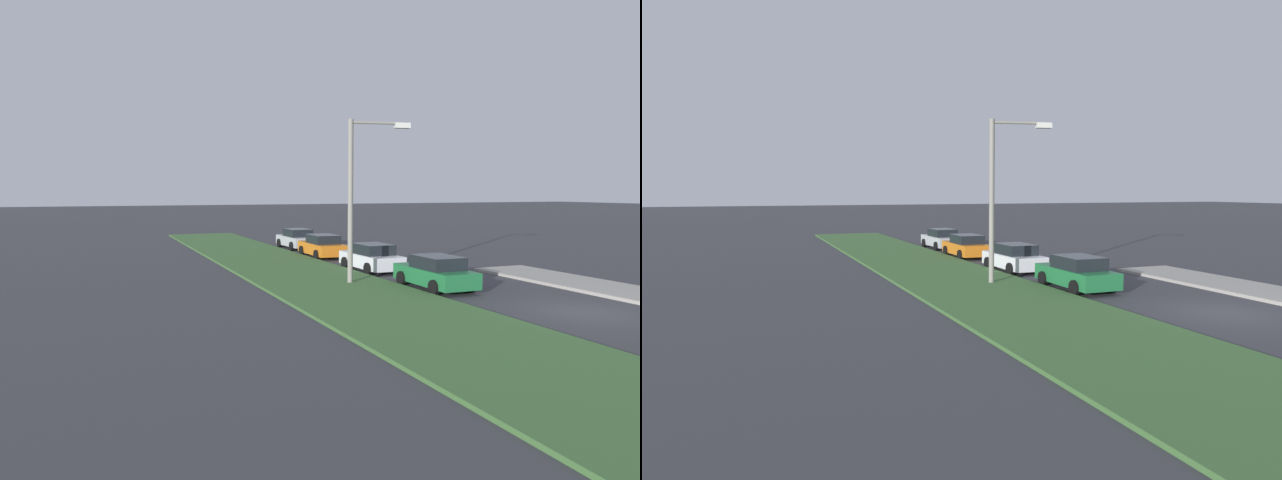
% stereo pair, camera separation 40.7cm
% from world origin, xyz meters
% --- Properties ---
extents(ground, '(300.00, 300.00, 0.00)m').
position_xyz_m(ground, '(0.00, 0.00, 0.00)').
color(ground, '#38383D').
extents(grass_median, '(60.00, 6.00, 0.12)m').
position_xyz_m(grass_median, '(10.00, 6.35, 0.06)').
color(grass_median, '#3D6633').
rests_on(grass_median, ground).
extents(parked_car_green, '(4.33, 2.08, 1.47)m').
position_xyz_m(parked_car_green, '(6.05, 2.22, 0.72)').
color(parked_car_green, '#1E6B38').
rests_on(parked_car_green, ground).
extents(parked_car_white, '(4.33, 2.07, 1.47)m').
position_xyz_m(parked_car_white, '(12.03, 2.26, 0.72)').
color(parked_car_white, silver).
rests_on(parked_car_white, ground).
extents(parked_car_orange, '(4.32, 2.05, 1.47)m').
position_xyz_m(parked_car_orange, '(18.76, 2.35, 0.72)').
color(parked_car_orange, orange).
rests_on(parked_car_orange, ground).
extents(parked_car_silver, '(4.33, 2.08, 1.47)m').
position_xyz_m(parked_car_silver, '(24.50, 2.01, 0.72)').
color(parked_car_silver, '#B2B5BA').
rests_on(parked_car_silver, ground).
extents(streetlight, '(0.86, 2.85, 7.50)m').
position_xyz_m(streetlight, '(8.34, 4.90, 4.39)').
color(streetlight, gray).
rests_on(streetlight, ground).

